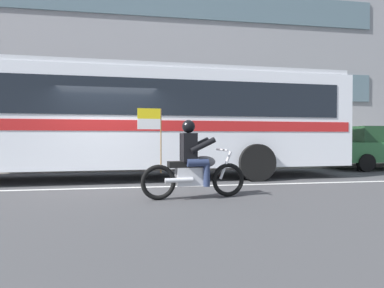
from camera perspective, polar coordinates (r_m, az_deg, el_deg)
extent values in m
plane|color=#3D3D3F|center=(8.76, -14.38, -6.89)|extent=(60.00, 60.00, 0.00)
cube|color=#A39E93|center=(13.81, -12.59, -3.65)|extent=(28.00, 3.80, 0.15)
cube|color=silver|center=(8.16, -14.74, -7.44)|extent=(26.60, 0.14, 0.01)
cube|color=gray|center=(16.61, -12.23, 15.89)|extent=(28.00, 0.80, 10.92)
cube|color=#4C606B|center=(15.83, -12.28, 10.56)|extent=(25.76, 0.10, 1.40)
cube|color=silver|center=(9.86, -11.75, 4.09)|extent=(13.41, 3.05, 2.70)
cube|color=black|center=(9.90, -11.77, 7.27)|extent=(12.35, 3.05, 0.96)
cube|color=red|center=(9.85, -11.75, 2.93)|extent=(13.14, 3.07, 0.28)
cube|color=#BABCC3|center=(10.03, -11.79, 12.16)|extent=(13.14, 2.91, 0.16)
cylinder|color=black|center=(9.29, 11.22, -3.19)|extent=(1.04, 0.30, 1.04)
torus|color=black|center=(6.80, 6.34, -6.23)|extent=(0.70, 0.16, 0.69)
torus|color=black|center=(6.41, -5.88, -6.67)|extent=(0.70, 0.16, 0.69)
cube|color=silver|center=(6.54, -0.01, -5.63)|extent=(0.66, 0.34, 0.36)
ellipsoid|color=#59565B|center=(6.59, 2.09, -3.14)|extent=(0.51, 0.33, 0.24)
cube|color=black|center=(6.47, -1.73, -3.57)|extent=(0.58, 0.31, 0.12)
cylinder|color=silver|center=(6.75, 5.87, -3.72)|extent=(0.28, 0.08, 0.58)
cylinder|color=silver|center=(6.70, 5.24, -1.02)|extent=(0.10, 0.64, 0.04)
cylinder|color=silver|center=(6.32, -2.27, -6.32)|extent=(0.56, 0.14, 0.09)
cube|color=black|center=(6.48, -0.61, -0.55)|extent=(0.31, 0.39, 0.56)
sphere|color=black|center=(6.48, -0.61, 3.07)|extent=(0.26, 0.26, 0.26)
cylinder|color=#232D4C|center=(6.71, 0.16, -3.06)|extent=(0.43, 0.19, 0.15)
cylinder|color=#232D4C|center=(6.78, 1.63, -5.05)|extent=(0.13, 0.13, 0.46)
cylinder|color=#232D4C|center=(6.36, 1.02, -3.29)|extent=(0.43, 0.19, 0.15)
cylinder|color=#232D4C|center=(6.44, 2.57, -5.38)|extent=(0.13, 0.13, 0.46)
cylinder|color=black|center=(6.74, 0.93, -0.15)|extent=(0.53, 0.16, 0.32)
cylinder|color=black|center=(6.36, 1.94, -0.22)|extent=(0.53, 0.16, 0.32)
cylinder|color=olive|center=(6.36, -5.45, 0.54)|extent=(0.02, 0.02, 1.25)
cube|color=yellow|center=(6.34, -7.52, 5.28)|extent=(0.44, 0.06, 0.20)
cube|color=white|center=(6.33, -7.51, 3.47)|extent=(0.44, 0.06, 0.20)
cube|color=#2D6638|center=(14.62, 30.15, -1.13)|extent=(4.27, 1.84, 0.72)
cube|color=#19381E|center=(14.47, 29.52, 1.47)|extent=(2.23, 1.61, 0.60)
cylinder|color=black|center=(13.15, 28.09, -2.92)|extent=(0.64, 0.22, 0.64)
cylinder|color=#4C8C3F|center=(13.17, -20.88, -2.33)|extent=(0.22, 0.22, 0.58)
sphere|color=#4C8C3F|center=(13.16, -20.89, -0.76)|extent=(0.20, 0.20, 0.20)
cylinder|color=#4C8C3F|center=(13.04, -21.00, -2.24)|extent=(0.09, 0.10, 0.09)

